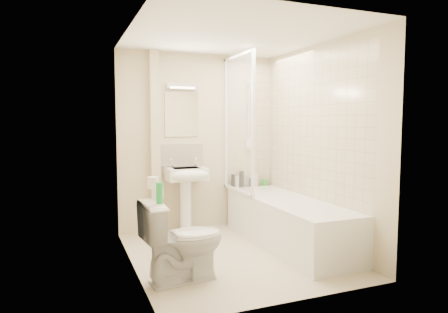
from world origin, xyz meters
name	(u,v)px	position (x,y,z in m)	size (l,w,h in m)	color
floor	(234,255)	(0.00, 0.00, 0.00)	(2.50, 2.50, 0.00)	beige
wall_back	(199,142)	(0.00, 1.25, 1.20)	(2.20, 0.02, 2.40)	beige
wall_left	(132,150)	(-1.10, 0.00, 1.20)	(0.02, 2.50, 2.40)	beige
wall_right	(319,145)	(1.10, 0.00, 1.20)	(0.02, 2.50, 2.40)	beige
ceiling	(234,35)	(0.00, 0.00, 2.40)	(2.20, 2.50, 0.02)	white
tile_back	(248,126)	(0.75, 1.24, 1.42)	(0.70, 0.01, 1.75)	beige
tile_right	(314,126)	(1.09, 0.10, 1.42)	(0.01, 2.10, 1.75)	beige
pipe_boxing	(155,143)	(-0.62, 1.19, 1.20)	(0.12, 0.12, 2.40)	beige
splashback	(182,155)	(-0.24, 1.24, 1.03)	(0.60, 0.01, 0.30)	beige
mirror	(182,114)	(-0.24, 1.24, 1.58)	(0.46, 0.01, 0.60)	white
strip_light	(182,86)	(-0.24, 1.22, 1.95)	(0.42, 0.07, 0.07)	silver
bathtub	(288,221)	(0.75, 0.10, 0.29)	(0.70, 2.10, 0.55)	white
shower_screen	(238,124)	(0.40, 0.80, 1.45)	(0.04, 0.92, 1.80)	white
shower_fixture	(249,117)	(0.75, 1.19, 1.55)	(0.10, 0.16, 0.99)	white
pedestal_sink	(187,181)	(-0.24, 1.01, 0.70)	(0.52, 0.48, 1.00)	white
bottle_black_a	(233,181)	(0.48, 1.16, 0.64)	(0.05, 0.05, 0.19)	black
bottle_white_a	(237,182)	(0.54, 1.16, 0.62)	(0.06, 0.06, 0.15)	silver
bottle_black_b	(242,179)	(0.61, 1.16, 0.66)	(0.06, 0.06, 0.23)	black
bottle_blue	(251,182)	(0.76, 1.16, 0.61)	(0.06, 0.06, 0.11)	navy
bottle_cream	(256,180)	(0.84, 1.16, 0.64)	(0.07, 0.07, 0.19)	beige
bottle_white_b	(256,181)	(0.85, 1.16, 0.63)	(0.06, 0.06, 0.16)	white
bottle_green	(265,182)	(0.98, 1.16, 0.60)	(0.07, 0.07, 0.09)	green
toilet	(183,240)	(-0.72, -0.49, 0.39)	(0.80, 0.51, 0.77)	white
toilet_roll_lower	(158,193)	(-0.93, -0.38, 0.83)	(0.11, 0.11, 0.11)	white
toilet_roll_upper	(153,183)	(-0.98, -0.43, 0.93)	(0.10, 0.10, 0.11)	white
green_bottle	(159,193)	(-0.96, -0.61, 0.86)	(0.06, 0.06, 0.18)	green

